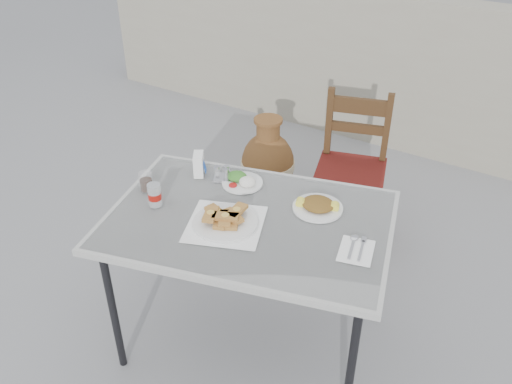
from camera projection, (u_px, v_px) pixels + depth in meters
The scene contains 13 objects.
ground at pixel (236, 337), 2.79m from camera, with size 80.00×80.00×0.00m, color slate.
cafe_table at pixel (249, 227), 2.41m from camera, with size 1.42×1.14×0.76m.
pide_plate at pixel (225, 219), 2.33m from camera, with size 0.42×0.42×0.07m.
salad_rice_plate at pixel (242, 180), 2.61m from camera, with size 0.20×0.20×0.05m.
salad_chopped_plate at pixel (318, 205), 2.43m from camera, with size 0.23×0.23×0.05m.
soda_can at pixel (155, 195), 2.44m from camera, with size 0.06×0.06×0.11m.
cola_glass at pixel (146, 182), 2.55m from camera, with size 0.06×0.06×0.09m.
napkin_holder at pixel (199, 164), 2.66m from camera, with size 0.09×0.10×0.11m.
condiment_caddy at pixel (224, 175), 2.64m from camera, with size 0.13×0.12×0.07m.
cutlery_napkin at pixel (356, 248), 2.20m from camera, with size 0.17×0.20×0.01m.
chair at pixel (351, 167), 3.30m from camera, with size 0.51×0.51×0.92m.
terracotta_urn at pixel (268, 165), 3.69m from camera, with size 0.37×0.37×0.64m.
back_wall at pixel (412, 76), 4.24m from camera, with size 6.00×0.25×1.20m, color gray.
Camera 1 is at (1.12, -1.59, 2.15)m, focal length 38.00 mm.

